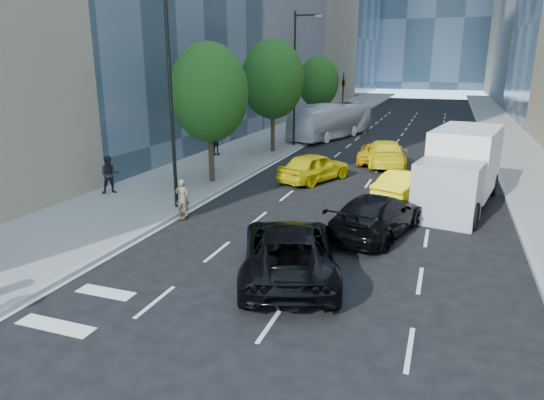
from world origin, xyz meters
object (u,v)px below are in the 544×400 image
at_px(skateboarder, 182,200).
at_px(black_sedan_mercedes, 377,215).
at_px(black_sedan_lincoln, 288,250).
at_px(box_truck, 461,168).
at_px(city_bus, 332,121).

xyz_separation_m(skateboarder, black_sedan_mercedes, (8.21, 0.75, -0.00)).
bearing_deg(black_sedan_lincoln, box_truck, -135.59).
height_order(skateboarder, box_truck, box_truck).
bearing_deg(city_bus, skateboarder, -75.90).
distance_m(black_sedan_lincoln, black_sedan_mercedes, 5.20).
relative_size(black_sedan_lincoln, black_sedan_mercedes, 1.09).
bearing_deg(black_sedan_mercedes, black_sedan_lincoln, 80.19).
relative_size(skateboarder, black_sedan_lincoln, 0.27).
xyz_separation_m(skateboarder, city_bus, (0.80, 24.74, 0.70)).
distance_m(skateboarder, black_sedan_mercedes, 8.24).
height_order(black_sedan_mercedes, box_truck, box_truck).
relative_size(black_sedan_lincoln, box_truck, 0.79).
xyz_separation_m(black_sedan_mercedes, city_bus, (-7.41, 23.99, 0.70)).
bearing_deg(skateboarder, black_sedan_mercedes, 165.05).
bearing_deg(skateboarder, black_sedan_lincoln, 126.58).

